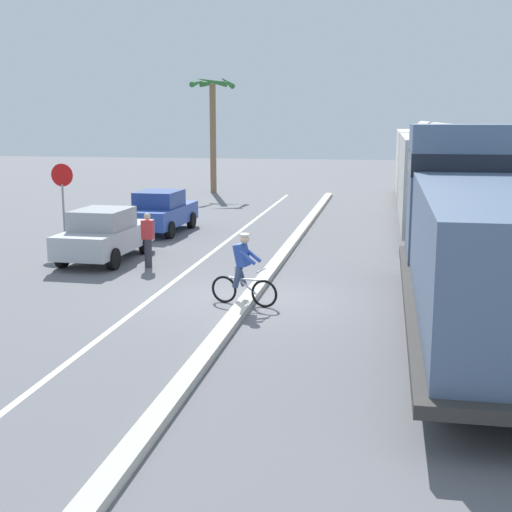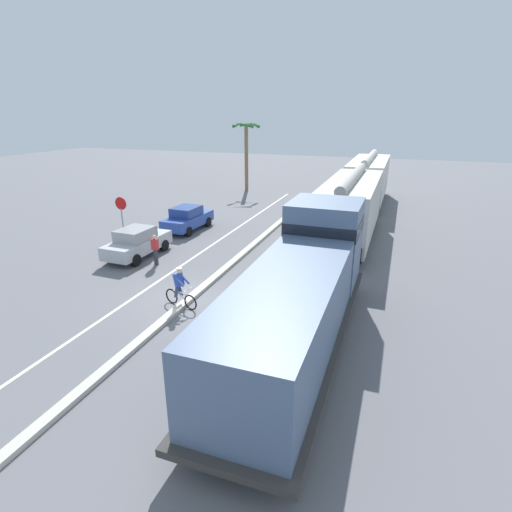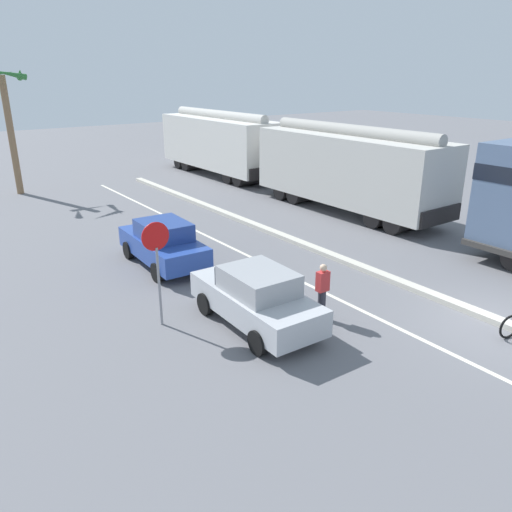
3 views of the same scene
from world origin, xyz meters
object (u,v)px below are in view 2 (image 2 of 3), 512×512
Objects in this scene: hopper_car_middle at (368,179)px; pedestrian_by_cars at (155,249)px; palm_tree_near at (246,143)px; stop_sign at (122,211)px; cyclist at (180,288)px; parked_car_silver at (137,242)px; hopper_car_lead at (350,208)px; parked_car_blue at (188,218)px; locomotive at (303,292)px.

hopper_car_middle reaches higher than pedestrian_by_cars.
stop_sign is at bearing -91.58° from palm_tree_near.
hopper_car_middle is 3.68× the size of stop_sign.
parked_car_silver is at bearing 139.36° from cyclist.
pedestrian_by_cars is at bearing -139.02° from hopper_car_lead.
cyclist reaches higher than parked_car_silver.
hopper_car_middle is 12.48m from palm_tree_near.
parked_car_blue is 2.49× the size of cyclist.
pedestrian_by_cars is at bearing 133.97° from cyclist.
cyclist is 9.60m from stop_sign.
parked_car_blue is at bearing -84.11° from palm_tree_near.
parked_car_blue and pedestrian_by_cars have the same top height.
parked_car_silver is at bearing -119.60° from hopper_car_middle.
hopper_car_middle is at bearing 65.36° from pedestrian_by_cars.
palm_tree_near reaches higher than hopper_car_middle.
stop_sign is at bearing -126.52° from hopper_car_middle.
hopper_car_lead is 12.63m from cyclist.
cyclist is 1.06× the size of pedestrian_by_cars.
palm_tree_near is (-6.81, 25.07, 3.87)m from cyclist.
hopper_car_middle is 6.54× the size of pedestrian_by_cars.
stop_sign is (-2.07, -4.02, 1.21)m from parked_car_blue.
parked_car_blue is at bearing 104.53° from pedestrian_by_cars.
pedestrian_by_cars is (1.66, -0.78, 0.03)m from parked_car_silver.
palm_tree_near is at bearing 131.43° from hopper_car_lead.
parked_car_silver is at bearing 153.42° from locomotive.
parked_car_blue is at bearing 134.11° from locomotive.
hopper_car_lead is 18.37m from palm_tree_near.
pedestrian_by_cars is at bearing -25.20° from parked_car_silver.
hopper_car_lead is 10.65m from parked_car_blue.
cyclist is at bearing 172.13° from locomotive.
hopper_car_lead is 12.63m from parked_car_silver.
hopper_car_middle is at bearing 50.97° from parked_car_blue.
palm_tree_near reaches higher than cyclist.
palm_tree_near is at bearing 98.51° from pedestrian_by_cars.
locomotive is at bearing -64.99° from palm_tree_near.
hopper_car_middle reaches higher than parked_car_blue.
locomotive reaches higher than hopper_car_lead.
parked_car_silver is 0.63× the size of palm_tree_near.
hopper_car_lead is (0.00, 12.16, 0.28)m from locomotive.
parked_car_silver is at bearing -146.71° from hopper_car_lead.
cyclist is at bearing -62.46° from parked_car_blue.
palm_tree_near is (-1.55, 14.97, 3.87)m from parked_car_blue.
locomotive is 2.73× the size of parked_car_silver.
stop_sign is at bearing 151.58° from locomotive.
parked_car_silver is at bearing -85.75° from palm_tree_near.
palm_tree_near is (-12.03, 13.63, 2.61)m from hopper_car_lead.
locomotive reaches higher than parked_car_blue.
pedestrian_by_cars is (-8.84, 4.47, -0.95)m from locomotive.
stop_sign is at bearing 148.00° from pedestrian_by_cars.
parked_car_blue is 15.54m from palm_tree_near.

